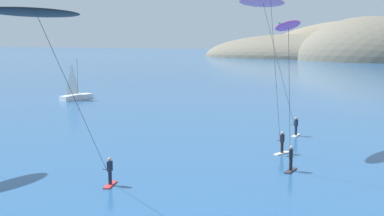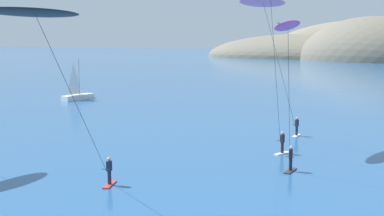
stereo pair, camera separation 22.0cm
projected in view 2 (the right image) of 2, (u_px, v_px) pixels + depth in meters
The scene contains 5 objects.
headland_island at pixel (350, 59), 189.14m from camera, with size 113.06×59.34×31.91m.
sailboat_near at pixel (80, 95), 67.11m from camera, with size 2.59×5.95×5.70m.
kitesurfer_pink at pixel (266, 13), 37.31m from camera, with size 4.00×8.90×11.73m.
kitesurfer_black at pixel (43, 29), 22.51m from camera, with size 1.40×9.63×10.10m.
kitesurfer_magenta at pixel (288, 38), 28.13m from camera, with size 1.20×6.17×9.74m.
Camera 2 is at (9.70, -14.93, 8.78)m, focal length 45.00 mm.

